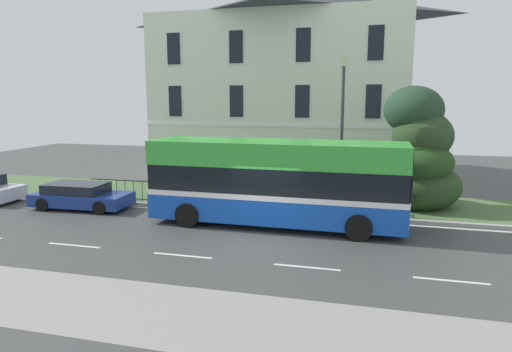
{
  "coord_description": "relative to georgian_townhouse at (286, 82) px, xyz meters",
  "views": [
    {
      "loc": [
        3.71,
        -14.43,
        4.97
      ],
      "look_at": [
        -1.29,
        4.88,
        1.49
      ],
      "focal_mm": 31.42,
      "sensor_mm": 36.0,
      "label": 1
    }
  ],
  "objects": [
    {
      "name": "evergreen_tree",
      "position": [
        7.73,
        -8.74,
        -3.72
      ],
      "size": [
        3.84,
        3.88,
        5.63
      ],
      "color": "#423328",
      "rests_on": "ground_plane"
    },
    {
      "name": "litter_bin",
      "position": [
        1.32,
        -10.07,
        -5.32
      ],
      "size": [
        0.48,
        0.48,
        1.19
      ],
      "color": "#4C4742",
      "rests_on": "ground_plane"
    },
    {
      "name": "iron_verge_railing",
      "position": [
        -0.0,
        -11.04,
        -5.41
      ],
      "size": [
        15.05,
        0.04,
        0.97
      ],
      "color": "black",
      "rests_on": "ground_plane"
    },
    {
      "name": "street_lamp_post",
      "position": [
        4.42,
        -9.95,
        -2.15
      ],
      "size": [
        0.36,
        0.24,
        6.54
      ],
      "color": "#333338",
      "rests_on": "ground_plane"
    },
    {
      "name": "single_decker_bus",
      "position": [
        2.16,
        -13.03,
        -4.28
      ],
      "size": [
        9.94,
        2.78,
        3.33
      ],
      "rotation": [
        0.0,
        0.0,
        -0.01
      ],
      "color": "blue",
      "rests_on": "ground_plane"
    },
    {
      "name": "ground_plane",
      "position": [
        1.99,
        -14.53,
        -6.05
      ],
      "size": [
        60.0,
        56.0,
        0.18
      ],
      "color": "#414342"
    },
    {
      "name": "parked_hatchback_01",
      "position": [
        -7.05,
        -12.58,
        -5.46
      ],
      "size": [
        4.46,
        2.07,
        1.15
      ],
      "rotation": [
        0.0,
        0.0,
        0.04
      ],
      "color": "navy",
      "rests_on": "ground_plane"
    },
    {
      "name": "georgian_townhouse",
      "position": [
        0.0,
        0.0,
        0.0
      ],
      "size": [
        15.5,
        10.1,
        11.77
      ],
      "color": "silver",
      "rests_on": "ground_plane"
    }
  ]
}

